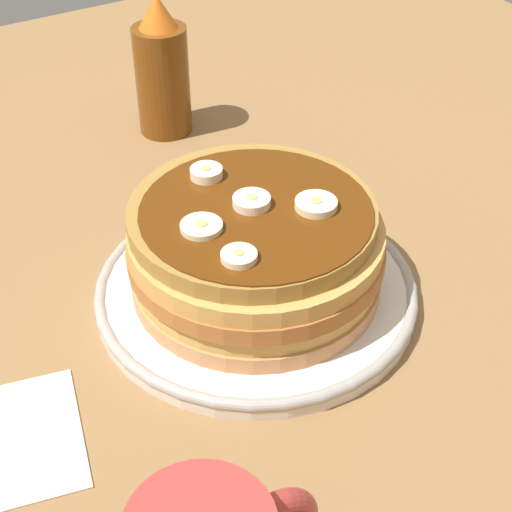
{
  "coord_description": "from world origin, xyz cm",
  "views": [
    {
      "loc": [
        -26.11,
        -41.25,
        43.12
      ],
      "look_at": [
        0.0,
        0.0,
        4.46
      ],
      "focal_mm": 54.03,
      "sensor_mm": 36.0,
      "label": 1
    }
  ],
  "objects_px": {
    "pancake_stack": "(255,246)",
    "banana_slice_1": "(316,205)",
    "plate": "(256,289)",
    "banana_slice_3": "(239,257)",
    "syrup_bottle": "(162,72)",
    "napkin": "(1,444)",
    "banana_slice_2": "(198,224)",
    "banana_slice_0": "(254,201)",
    "banana_slice_4": "(206,173)"
  },
  "relations": [
    {
      "from": "banana_slice_0",
      "to": "napkin",
      "type": "distance_m",
      "value": 0.25
    },
    {
      "from": "pancake_stack",
      "to": "syrup_bottle",
      "type": "height_order",
      "value": "syrup_bottle"
    },
    {
      "from": "banana_slice_2",
      "to": "napkin",
      "type": "distance_m",
      "value": 0.21
    },
    {
      "from": "plate",
      "to": "pancake_stack",
      "type": "xyz_separation_m",
      "value": [
        0.0,
        0.0,
        0.04
      ]
    },
    {
      "from": "pancake_stack",
      "to": "napkin",
      "type": "distance_m",
      "value": 0.24
    },
    {
      "from": "plate",
      "to": "banana_slice_4",
      "type": "height_order",
      "value": "banana_slice_4"
    },
    {
      "from": "banana_slice_0",
      "to": "banana_slice_2",
      "type": "height_order",
      "value": "banana_slice_0"
    },
    {
      "from": "banana_slice_1",
      "to": "banana_slice_0",
      "type": "bearing_deg",
      "value": 142.76
    },
    {
      "from": "pancake_stack",
      "to": "banana_slice_4",
      "type": "distance_m",
      "value": 0.07
    },
    {
      "from": "banana_slice_4",
      "to": "syrup_bottle",
      "type": "bearing_deg",
      "value": 71.84
    },
    {
      "from": "banana_slice_0",
      "to": "napkin",
      "type": "bearing_deg",
      "value": -169.73
    },
    {
      "from": "banana_slice_2",
      "to": "banana_slice_3",
      "type": "bearing_deg",
      "value": -84.42
    },
    {
      "from": "pancake_stack",
      "to": "banana_slice_4",
      "type": "relative_size",
      "value": 7.91
    },
    {
      "from": "pancake_stack",
      "to": "banana_slice_1",
      "type": "xyz_separation_m",
      "value": [
        0.04,
        -0.03,
        0.04
      ]
    },
    {
      "from": "plate",
      "to": "banana_slice_2",
      "type": "distance_m",
      "value": 0.1
    },
    {
      "from": "banana_slice_3",
      "to": "syrup_bottle",
      "type": "bearing_deg",
      "value": 72.03
    },
    {
      "from": "plate",
      "to": "napkin",
      "type": "bearing_deg",
      "value": -171.21
    },
    {
      "from": "banana_slice_0",
      "to": "banana_slice_4",
      "type": "height_order",
      "value": "same"
    },
    {
      "from": "banana_slice_1",
      "to": "napkin",
      "type": "distance_m",
      "value": 0.29
    },
    {
      "from": "plate",
      "to": "banana_slice_1",
      "type": "relative_size",
      "value": 8.09
    },
    {
      "from": "pancake_stack",
      "to": "banana_slice_2",
      "type": "xyz_separation_m",
      "value": [
        -0.05,
        0.0,
        0.04
      ]
    },
    {
      "from": "banana_slice_2",
      "to": "banana_slice_4",
      "type": "xyz_separation_m",
      "value": [
        0.04,
        0.06,
        0.0
      ]
    },
    {
      "from": "banana_slice_0",
      "to": "banana_slice_4",
      "type": "relative_size",
      "value": 1.11
    },
    {
      "from": "napkin",
      "to": "pancake_stack",
      "type": "bearing_deg",
      "value": 9.54
    },
    {
      "from": "pancake_stack",
      "to": "napkin",
      "type": "height_order",
      "value": "pancake_stack"
    },
    {
      "from": "plate",
      "to": "pancake_stack",
      "type": "bearing_deg",
      "value": 66.07
    },
    {
      "from": "banana_slice_0",
      "to": "banana_slice_4",
      "type": "distance_m",
      "value": 0.06
    },
    {
      "from": "banana_slice_1",
      "to": "banana_slice_2",
      "type": "bearing_deg",
      "value": 162.66
    },
    {
      "from": "plate",
      "to": "banana_slice_2",
      "type": "relative_size",
      "value": 8.35
    },
    {
      "from": "banana_slice_4",
      "to": "syrup_bottle",
      "type": "distance_m",
      "value": 0.25
    },
    {
      "from": "plate",
      "to": "pancake_stack",
      "type": "relative_size",
      "value": 1.26
    },
    {
      "from": "banana_slice_1",
      "to": "pancake_stack",
      "type": "bearing_deg",
      "value": 146.08
    },
    {
      "from": "napkin",
      "to": "plate",
      "type": "bearing_deg",
      "value": 8.79
    },
    {
      "from": "banana_slice_2",
      "to": "banana_slice_3",
      "type": "height_order",
      "value": "same"
    },
    {
      "from": "plate",
      "to": "banana_slice_0",
      "type": "xyz_separation_m",
      "value": [
        0.0,
        0.01,
        0.08
      ]
    },
    {
      "from": "plate",
      "to": "napkin",
      "type": "xyz_separation_m",
      "value": [
        -0.23,
        -0.04,
        -0.01
      ]
    },
    {
      "from": "banana_slice_1",
      "to": "plate",
      "type": "bearing_deg",
      "value": 150.5
    },
    {
      "from": "plate",
      "to": "banana_slice_1",
      "type": "height_order",
      "value": "banana_slice_1"
    },
    {
      "from": "banana_slice_2",
      "to": "napkin",
      "type": "height_order",
      "value": "banana_slice_2"
    },
    {
      "from": "plate",
      "to": "banana_slice_0",
      "type": "relative_size",
      "value": 8.99
    },
    {
      "from": "banana_slice_0",
      "to": "banana_slice_3",
      "type": "relative_size",
      "value": 1.13
    },
    {
      "from": "plate",
      "to": "syrup_bottle",
      "type": "xyz_separation_m",
      "value": [
        0.07,
        0.3,
        0.06
      ]
    },
    {
      "from": "pancake_stack",
      "to": "plate",
      "type": "bearing_deg",
      "value": -113.93
    },
    {
      "from": "pancake_stack",
      "to": "banana_slice_3",
      "type": "xyz_separation_m",
      "value": [
        -0.04,
        -0.05,
        0.04
      ]
    },
    {
      "from": "plate",
      "to": "banana_slice_3",
      "type": "xyz_separation_m",
      "value": [
        -0.04,
        -0.05,
        0.08
      ]
    },
    {
      "from": "banana_slice_1",
      "to": "banana_slice_4",
      "type": "distance_m",
      "value": 0.1
    },
    {
      "from": "plate",
      "to": "banana_slice_3",
      "type": "bearing_deg",
      "value": -133.42
    },
    {
      "from": "banana_slice_1",
      "to": "syrup_bottle",
      "type": "relative_size",
      "value": 0.21
    },
    {
      "from": "pancake_stack",
      "to": "banana_slice_1",
      "type": "height_order",
      "value": "banana_slice_1"
    },
    {
      "from": "banana_slice_1",
      "to": "banana_slice_3",
      "type": "distance_m",
      "value": 0.09
    }
  ]
}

